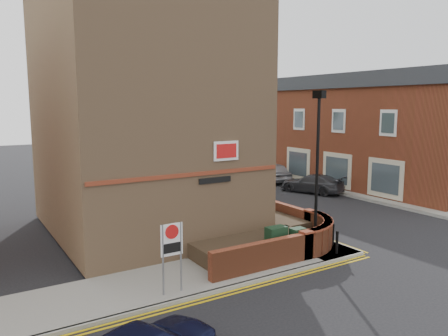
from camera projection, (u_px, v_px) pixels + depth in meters
ground at (305, 270)px, 15.70m from camera, size 120.00×120.00×0.00m
pavement_corner at (200, 274)px, 15.12m from camera, size 13.00×3.00×0.12m
pavement_main at (169, 190)px, 30.18m from camera, size 2.00×32.00×0.12m
pavement_far at (316, 182)px, 33.41m from camera, size 4.00×40.00×0.12m
kerb_side at (222, 289)px, 13.86m from camera, size 13.00×0.15×0.12m
kerb_main_near at (182, 188)px, 30.70m from camera, size 0.15×32.00×0.12m
kerb_main_far at (297, 184)px, 32.36m from camera, size 0.15×40.00×0.12m
yellow_lines_side at (227, 294)px, 13.66m from camera, size 13.00×0.28×0.01m
yellow_lines_main at (185, 189)px, 30.84m from camera, size 0.28×32.00×0.01m
corner_building at (143, 97)px, 20.04m from camera, size 8.95×10.40×13.60m
garden_wall at (263, 250)px, 17.80m from camera, size 6.80×6.00×1.20m
lamppost at (317, 170)px, 17.06m from camera, size 0.25×0.50×6.30m
utility_cabinet_large at (276, 242)px, 16.53m from camera, size 0.80×0.45×1.20m
utility_cabinet_small at (297, 242)px, 16.70m from camera, size 0.55×0.40×1.10m
bollard_near at (337, 242)px, 17.00m from camera, size 0.11×0.11×0.90m
bollard_far at (333, 235)px, 17.98m from camera, size 0.11×0.11×0.90m
zone_sign at (172, 245)px, 13.27m from camera, size 0.72×0.07×2.20m
far_terrace at (298, 127)px, 36.99m from camera, size 5.40×30.40×8.00m
far_terrace_cream at (185, 120)px, 54.63m from camera, size 5.40×12.40×8.00m
tree_near at (180, 123)px, 27.87m from camera, size 3.64×3.65×6.70m
tree_mid at (135, 114)px, 34.53m from camera, size 4.03×4.03×7.42m
tree_far at (105, 115)px, 41.29m from camera, size 3.81×3.81×7.00m
traffic_light_assembly at (128, 141)px, 37.56m from camera, size 0.20×0.16×4.20m
silver_car_near at (208, 184)px, 28.67m from camera, size 2.96×4.62×1.44m
red_car_main at (154, 167)px, 36.25m from camera, size 2.87×5.57×1.50m
grey_car_far at (312, 183)px, 29.46m from camera, size 3.20×4.65×1.25m
silver_car_far at (273, 172)px, 33.86m from camera, size 2.87×4.62×1.47m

